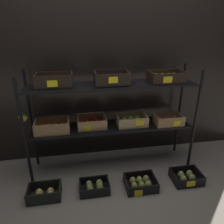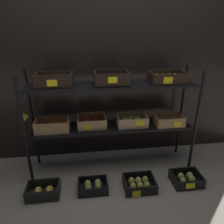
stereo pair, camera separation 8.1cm
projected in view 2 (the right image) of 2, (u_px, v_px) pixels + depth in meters
The scene contains 7 objects.
ground_plane at pixel (112, 165), 2.59m from camera, with size 10.00×10.00×0.00m, color gray.
storefront_wall at pixel (108, 67), 2.51m from camera, with size 4.20×0.12×2.27m, color black.
display_rack at pixel (111, 106), 2.28m from camera, with size 1.91×0.40×1.18m.
crate_ground_apple_gold at pixel (44, 191), 2.12m from camera, with size 0.32×0.20×0.13m.
crate_ground_pear at pixel (93, 186), 2.19m from camera, with size 0.31×0.21×0.10m.
crate_ground_center_pear at pixel (139, 184), 2.22m from camera, with size 0.33×0.26×0.11m.
crate_ground_right_pear at pixel (186, 179), 2.29m from camera, with size 0.31×0.25×0.11m.
Camera 2 is at (-0.28, -2.12, 1.61)m, focal length 33.84 mm.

